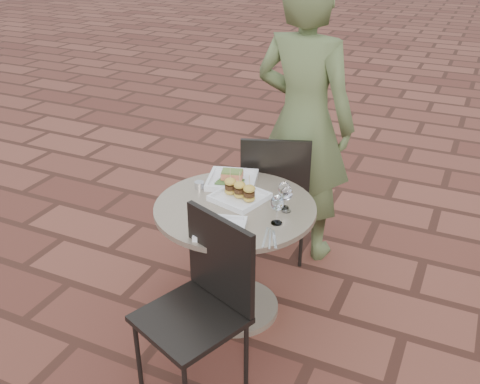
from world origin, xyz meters
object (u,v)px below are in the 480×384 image
at_px(plate_tuna, 221,229).
at_px(cafe_table, 235,243).
at_px(diner, 304,123).
at_px(plate_salmon, 232,179).
at_px(chair_near, 204,294).
at_px(plate_sliders, 240,193).
at_px(chair_far, 275,188).

bearing_deg(plate_tuna, cafe_table, 100.28).
bearing_deg(cafe_table, plate_tuna, -79.72).
relative_size(diner, plate_salmon, 5.39).
relative_size(chair_near, plate_salmon, 2.63).
bearing_deg(plate_sliders, chair_far, 89.82).
relative_size(chair_far, diner, 0.49).
distance_m(plate_sliders, plate_tuna, 0.36).
bearing_deg(cafe_table, chair_near, -79.56).
xyz_separation_m(diner, plate_sliders, (-0.11, -0.76, -0.19)).
bearing_deg(diner, cafe_table, 91.03).
height_order(chair_near, plate_sliders, chair_near).
bearing_deg(chair_far, plate_sliders, 70.13).
bearing_deg(chair_far, cafe_table, 70.78).
bearing_deg(chair_near, cafe_table, 121.72).
bearing_deg(plate_salmon, chair_near, -73.35).
bearing_deg(chair_far, plate_tuna, 73.81).
distance_m(chair_near, diner, 1.45).
distance_m(diner, plate_sliders, 0.79).
height_order(plate_salmon, plate_sliders, plate_sliders).
distance_m(chair_far, plate_tuna, 0.93).
bearing_deg(plate_salmon, diner, 67.86).
bearing_deg(diner, plate_tuna, 95.29).
bearing_deg(plate_tuna, chair_near, -79.41).
bearing_deg(chair_near, diner, 111.41).
relative_size(chair_near, plate_tuna, 3.07).
bearing_deg(plate_sliders, plate_salmon, 127.16).
xyz_separation_m(chair_near, plate_salmon, (-0.24, 0.81, 0.20)).
xyz_separation_m(cafe_table, chair_near, (0.10, -0.56, 0.07)).
relative_size(cafe_table, plate_salmon, 2.55).
bearing_deg(cafe_table, chair_far, 90.47).
xyz_separation_m(chair_far, plate_sliders, (-0.00, -0.55, 0.22)).
xyz_separation_m(cafe_table, plate_sliders, (-0.01, 0.07, 0.28)).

